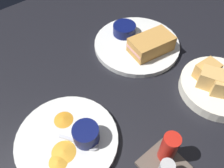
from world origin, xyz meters
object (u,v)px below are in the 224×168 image
(plate_chips_companion, at_px, (67,140))
(ramekin_light_gravy, at_px, (86,134))
(bread_basket_rear, at_px, (217,85))
(sandwich_half_near, at_px, (151,44))
(spoon_by_gravy_ramekin, at_px, (87,144))
(condiment_caddy, at_px, (166,159))
(spoon_by_dark_ramekin, at_px, (133,43))
(plate_sandwich_main, at_px, (137,45))
(ramekin_dark_sauce, at_px, (124,29))

(plate_chips_companion, bearing_deg, ramekin_light_gravy, 140.19)
(plate_chips_companion, xyz_separation_m, bread_basket_rear, (-0.40, 0.13, 0.02))
(sandwich_half_near, bearing_deg, spoon_by_gravy_ramekin, 20.96)
(plate_chips_companion, distance_m, spoon_by_gravy_ramekin, 0.05)
(bread_basket_rear, xyz_separation_m, condiment_caddy, (0.26, 0.05, 0.01))
(condiment_caddy, bearing_deg, spoon_by_dark_ramekin, -122.66)
(sandwich_half_near, bearing_deg, plate_sandwich_main, -80.65)
(plate_sandwich_main, bearing_deg, bread_basket_rear, 98.85)
(spoon_by_dark_ramekin, bearing_deg, sandwich_half_near, 110.26)
(ramekin_dark_sauce, relative_size, spoon_by_gravy_ramekin, 0.82)
(plate_chips_companion, bearing_deg, spoon_by_gravy_ramekin, 121.58)
(spoon_by_gravy_ramekin, bearing_deg, sandwich_half_near, -159.04)
(sandwich_half_near, relative_size, bread_basket_rear, 0.68)
(spoon_by_dark_ramekin, bearing_deg, spoon_by_gravy_ramekin, 30.32)
(sandwich_half_near, relative_size, plate_chips_companion, 0.59)
(sandwich_half_near, relative_size, spoon_by_gravy_ramekin, 1.54)
(plate_sandwich_main, distance_m, bread_basket_rear, 0.27)
(bread_basket_rear, bearing_deg, ramekin_dark_sauce, -82.71)
(condiment_caddy, bearing_deg, ramekin_dark_sauce, -119.97)
(ramekin_dark_sauce, relative_size, bread_basket_rear, 0.36)
(ramekin_light_gravy, distance_m, bread_basket_rear, 0.38)
(sandwich_half_near, relative_size, ramekin_dark_sauce, 1.89)
(ramekin_dark_sauce, xyz_separation_m, ramekin_light_gravy, (0.32, 0.23, 0.00))
(ramekin_dark_sauce, bearing_deg, ramekin_light_gravy, 35.69)
(sandwich_half_near, height_order, plate_chips_companion, sandwich_half_near)
(ramekin_light_gravy, relative_size, condiment_caddy, 0.64)
(bread_basket_rear, bearing_deg, plate_chips_companion, -18.35)
(spoon_by_dark_ramekin, xyz_separation_m, condiment_caddy, (0.21, 0.33, 0.01))
(plate_chips_companion, height_order, condiment_caddy, condiment_caddy)
(ramekin_dark_sauce, relative_size, spoon_by_dark_ramekin, 0.75)
(sandwich_half_near, xyz_separation_m, spoon_by_gravy_ramekin, (0.34, 0.13, -0.02))
(spoon_by_gravy_ramekin, height_order, condiment_caddy, condiment_caddy)
(condiment_caddy, bearing_deg, bread_basket_rear, -168.95)
(plate_sandwich_main, height_order, spoon_by_dark_ramekin, spoon_by_dark_ramekin)
(condiment_caddy, bearing_deg, ramekin_light_gravy, -57.22)
(spoon_by_dark_ramekin, distance_m, spoon_by_gravy_ramekin, 0.37)
(condiment_caddy, bearing_deg, plate_sandwich_main, -124.55)
(plate_sandwich_main, relative_size, plate_chips_companion, 1.14)
(plate_sandwich_main, height_order, ramekin_dark_sauce, ramekin_dark_sauce)
(spoon_by_dark_ramekin, distance_m, plate_chips_companion, 0.37)
(ramekin_light_gravy, relative_size, spoon_by_gravy_ramekin, 0.66)
(ramekin_light_gravy, height_order, spoon_by_gravy_ramekin, ramekin_light_gravy)
(ramekin_dark_sauce, bearing_deg, spoon_by_dark_ramekin, 78.21)
(sandwich_half_near, bearing_deg, ramekin_light_gravy, 19.54)
(plate_sandwich_main, distance_m, spoon_by_dark_ramekin, 0.02)
(plate_chips_companion, bearing_deg, plate_sandwich_main, -158.86)
(sandwich_half_near, xyz_separation_m, bread_basket_rear, (-0.03, 0.22, -0.02))
(spoon_by_dark_ramekin, height_order, bread_basket_rear, bread_basket_rear)
(ramekin_dark_sauce, distance_m, bread_basket_rear, 0.33)
(sandwich_half_near, xyz_separation_m, spoon_by_dark_ramekin, (0.02, -0.06, -0.02))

